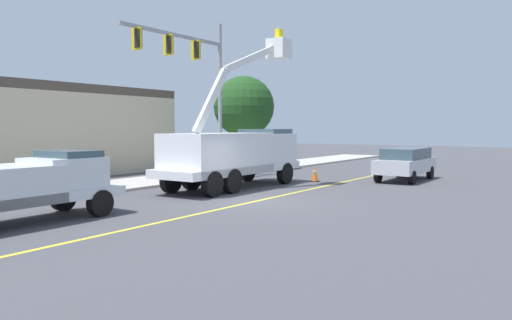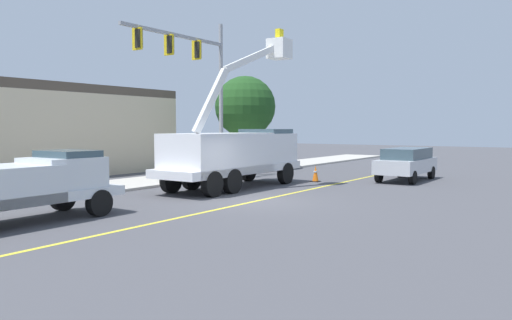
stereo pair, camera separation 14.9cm
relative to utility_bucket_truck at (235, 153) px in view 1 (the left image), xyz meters
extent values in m
plane|color=#47474C|center=(-3.04, -3.08, -1.62)|extent=(120.00, 120.00, 0.00)
cube|color=#B2ADA3|center=(-2.83, 4.90, -1.56)|extent=(60.07, 5.12, 0.12)
cube|color=yellow|center=(-3.04, -3.08, -1.61)|extent=(49.99, 1.43, 0.01)
cube|color=white|center=(-0.20, 0.04, -0.72)|extent=(8.26, 2.71, 0.36)
cube|color=white|center=(2.42, -0.03, 0.05)|extent=(2.68, 2.42, 1.60)
cube|color=#384C56|center=(2.62, -0.03, 0.75)|extent=(1.86, 2.14, 0.64)
cube|color=white|center=(-1.18, 0.06, 0.00)|extent=(5.31, 2.63, 1.80)
cube|color=white|center=(-1.98, -0.17, 2.29)|extent=(1.69, 0.88, 2.81)
cube|color=white|center=(0.06, -0.97, 4.27)|extent=(2.93, 1.37, 1.54)
cube|color=white|center=(1.42, -1.50, 4.76)|extent=(0.90, 0.90, 0.90)
cube|color=yellow|center=(1.42, -1.50, 5.36)|extent=(0.36, 0.24, 0.60)
cylinder|color=black|center=(2.70, 1.09, -1.10)|extent=(1.05, 0.37, 1.04)
cylinder|color=black|center=(2.64, -1.16, -1.10)|extent=(1.05, 0.37, 1.04)
cylinder|color=black|center=(-1.65, 1.20, -1.10)|extent=(1.05, 0.37, 1.04)
cylinder|color=black|center=(-1.70, -1.05, -1.10)|extent=(1.05, 0.37, 1.04)
cylinder|color=black|center=(-2.96, 1.23, -1.10)|extent=(1.05, 0.37, 1.04)
cylinder|color=black|center=(-3.02, -1.02, -1.10)|extent=(1.05, 0.37, 1.04)
cube|color=silver|center=(-10.16, 0.29, -0.87)|extent=(5.65, 2.24, 0.30)
cube|color=silver|center=(-8.93, 0.26, -0.32)|extent=(2.06, 1.98, 1.10)
cube|color=#384C56|center=(-8.73, 0.25, 0.16)|extent=(1.39, 1.80, 0.56)
cylinder|color=black|center=(-8.29, 1.19, -1.20)|extent=(0.85, 0.32, 0.84)
cylinder|color=black|center=(-8.34, -0.70, -1.20)|extent=(0.85, 0.32, 0.84)
cube|color=silver|center=(7.37, -5.70, -0.83)|extent=(4.85, 2.02, 0.70)
cube|color=#384C56|center=(7.52, -5.70, -0.23)|extent=(3.50, 1.76, 0.60)
cylinder|color=black|center=(5.72, -6.51, -1.28)|extent=(0.69, 0.26, 0.68)
cylinder|color=black|center=(5.76, -4.80, -1.28)|extent=(0.69, 0.26, 0.68)
cylinder|color=black|center=(8.98, -6.60, -1.28)|extent=(0.69, 0.26, 0.68)
cylinder|color=black|center=(9.03, -4.89, -1.28)|extent=(0.69, 0.26, 0.68)
cube|color=black|center=(4.30, -1.98, -1.60)|extent=(0.40, 0.40, 0.04)
cone|color=orange|center=(4.30, -1.98, -1.18)|extent=(0.32, 0.32, 0.80)
cylinder|color=white|center=(4.30, -1.98, -1.10)|extent=(0.20, 0.20, 0.08)
cylinder|color=gray|center=(3.91, 3.73, 2.63)|extent=(0.22, 0.22, 8.50)
cube|color=gray|center=(0.33, 3.82, 5.75)|extent=(7.15, 0.34, 0.16)
cube|color=gold|center=(1.87, 3.78, 5.20)|extent=(0.13, 0.56, 1.00)
cube|color=black|center=(1.86, 3.68, 5.20)|extent=(0.21, 0.32, 0.84)
cube|color=gold|center=(-0.18, 3.83, 5.20)|extent=(0.13, 0.56, 1.00)
cube|color=black|center=(-0.18, 3.73, 5.20)|extent=(0.21, 0.32, 0.84)
cube|color=gold|center=(-2.22, 3.88, 5.20)|extent=(0.13, 0.56, 1.00)
cube|color=black|center=(-2.22, 3.78, 5.20)|extent=(0.21, 0.32, 0.84)
cylinder|color=brown|center=(8.64, 5.31, -0.25)|extent=(0.32, 0.32, 2.74)
sphere|color=#1E471C|center=(8.64, 5.31, 2.52)|extent=(4.00, 4.00, 4.00)
camera|label=1|loc=(-18.77, -13.14, 1.17)|focal=35.12mm
camera|label=2|loc=(-18.69, -13.26, 1.17)|focal=35.12mm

